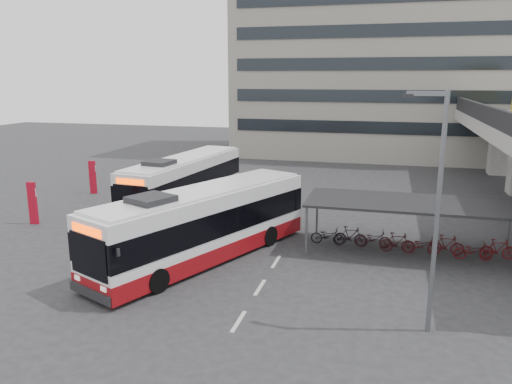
% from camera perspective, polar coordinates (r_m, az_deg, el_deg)
% --- Properties ---
extents(ground, '(120.00, 120.00, 0.00)m').
position_cam_1_polar(ground, '(24.03, -3.57, -7.42)').
color(ground, '#28282B').
rests_on(ground, ground).
extents(bike_shelter, '(10.00, 4.00, 2.54)m').
position_cam_1_polar(bike_shelter, '(25.38, 17.17, -3.78)').
color(bike_shelter, '#595B60').
rests_on(bike_shelter, ground).
extents(office_block, '(30.00, 15.00, 25.00)m').
position_cam_1_polar(office_block, '(57.50, 14.26, 16.73)').
color(office_block, gray).
rests_on(office_block, ground).
extents(road_markings, '(0.15, 7.60, 0.01)m').
position_cam_1_polar(road_markings, '(20.70, 0.45, -10.84)').
color(road_markings, beige).
rests_on(road_markings, ground).
extents(bus_main, '(7.36, 12.25, 3.62)m').
position_cam_1_polar(bus_main, '(23.36, -5.96, -3.73)').
color(bus_main, white).
rests_on(bus_main, ground).
extents(bus_teal, '(3.92, 12.21, 3.55)m').
position_cam_1_polar(bus_teal, '(33.06, -8.14, 1.12)').
color(bus_teal, white).
rests_on(bus_teal, ground).
extents(pedestrian, '(0.78, 0.80, 1.85)m').
position_cam_1_polar(pedestrian, '(23.52, -11.76, -5.75)').
color(pedestrian, black).
rests_on(pedestrian, ground).
extents(lamp_post, '(1.40, 0.30, 7.98)m').
position_cam_1_polar(lamp_post, '(16.88, 19.79, -0.87)').
color(lamp_post, '#595B60').
rests_on(lamp_post, ground).
extents(sign_totem_mid, '(0.54, 0.21, 2.50)m').
position_cam_1_polar(sign_totem_mid, '(31.66, -24.17, -1.09)').
color(sign_totem_mid, '#AC0A1E').
rests_on(sign_totem_mid, ground).
extents(sign_totem_north, '(0.53, 0.22, 2.43)m').
position_cam_1_polar(sign_totem_north, '(38.45, -18.17, 1.67)').
color(sign_totem_north, '#AC0A1E').
rests_on(sign_totem_north, ground).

